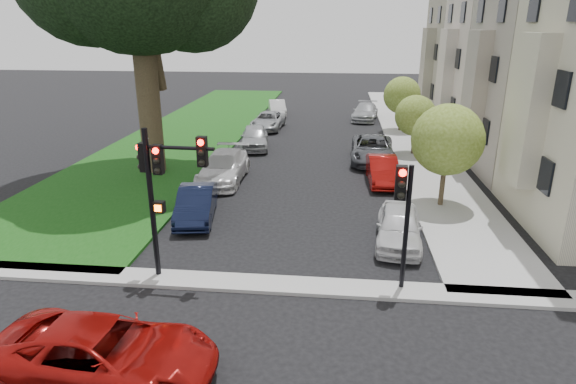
# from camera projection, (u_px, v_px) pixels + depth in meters

# --- Properties ---
(ground) EXTENTS (140.00, 140.00, 0.00)m
(ground) POSITION_uv_depth(u_px,v_px,m) (268.00, 325.00, 12.70)
(ground) COLOR black
(ground) RESTS_ON ground
(grass_strip) EXTENTS (8.00, 44.00, 0.12)m
(grass_strip) POSITION_uv_depth(u_px,v_px,m) (195.00, 129.00, 36.10)
(grass_strip) COLOR #0F400D
(grass_strip) RESTS_ON ground
(sidewalk_right) EXTENTS (3.50, 44.00, 0.12)m
(sidewalk_right) POSITION_uv_depth(u_px,v_px,m) (409.00, 134.00, 34.55)
(sidewalk_right) COLOR #A1A1A0
(sidewalk_right) RESTS_ON ground
(sidewalk_cross) EXTENTS (60.00, 1.00, 0.12)m
(sidewalk_cross) POSITION_uv_depth(u_px,v_px,m) (278.00, 285.00, 14.56)
(sidewalk_cross) COLOR #A1A1A0
(sidewalk_cross) RESTS_ON ground
(house_b) EXTENTS (7.70, 7.55, 15.97)m
(house_b) POSITION_uv_depth(u_px,v_px,m) (560.00, 37.00, 23.75)
(house_b) COLOR #AF9D8B
(house_b) RESTS_ON ground
(house_c) EXTENTS (7.70, 7.55, 15.97)m
(house_c) POSITION_uv_depth(u_px,v_px,m) (510.00, 34.00, 30.79)
(house_c) COLOR #9C9C9C
(house_c) RESTS_ON ground
(house_d) EXTENTS (7.70, 7.55, 15.97)m
(house_d) POSITION_uv_depth(u_px,v_px,m) (479.00, 32.00, 37.83)
(house_d) COLOR #9E9C91
(house_d) RESTS_ON ground
(small_tree_a) EXTENTS (2.99, 2.99, 4.48)m
(small_tree_a) POSITION_uv_depth(u_px,v_px,m) (447.00, 140.00, 19.96)
(small_tree_a) COLOR black
(small_tree_a) RESTS_ON ground
(small_tree_b) EXTENTS (2.42, 2.42, 3.63)m
(small_tree_b) POSITION_uv_depth(u_px,v_px,m) (415.00, 116.00, 28.40)
(small_tree_b) COLOR black
(small_tree_b) RESTS_ON ground
(small_tree_c) EXTENTS (2.67, 2.67, 4.00)m
(small_tree_c) POSITION_uv_depth(u_px,v_px,m) (402.00, 95.00, 34.73)
(small_tree_c) COLOR black
(small_tree_c) RESTS_ON ground
(traffic_signal_main) EXTENTS (2.32, 0.60, 4.75)m
(traffic_signal_main) POSITION_uv_depth(u_px,v_px,m) (162.00, 178.00, 14.05)
(traffic_signal_main) COLOR black
(traffic_signal_main) RESTS_ON ground
(traffic_signal_secondary) EXTENTS (0.49, 0.40, 3.88)m
(traffic_signal_secondary) POSITION_uv_depth(u_px,v_px,m) (403.00, 205.00, 13.52)
(traffic_signal_secondary) COLOR black
(traffic_signal_secondary) RESTS_ON ground
(car_cross_near) EXTENTS (5.16, 2.59, 1.40)m
(car_cross_near) POSITION_uv_depth(u_px,v_px,m) (103.00, 354.00, 10.52)
(car_cross_near) COLOR maroon
(car_cross_near) RESTS_ON ground
(car_parked_0) EXTENTS (1.98, 4.08, 1.34)m
(car_parked_0) POSITION_uv_depth(u_px,v_px,m) (399.00, 226.00, 17.25)
(car_parked_0) COLOR silver
(car_parked_0) RESTS_ON ground
(car_parked_1) EXTENTS (1.52, 4.03, 1.31)m
(car_parked_1) POSITION_uv_depth(u_px,v_px,m) (383.00, 170.00, 23.89)
(car_parked_1) COLOR maroon
(car_parked_1) RESTS_ON ground
(car_parked_2) EXTENTS (2.58, 5.28, 1.45)m
(car_parked_2) POSITION_uv_depth(u_px,v_px,m) (372.00, 149.00, 27.64)
(car_parked_2) COLOR #3F4247
(car_parked_2) RESTS_ON ground
(car_parked_4) EXTENTS (2.53, 4.88, 1.35)m
(car_parked_4) POSITION_uv_depth(u_px,v_px,m) (365.00, 112.00, 39.70)
(car_parked_4) COLOR #999BA0
(car_parked_4) RESTS_ON ground
(car_parked_5) EXTENTS (2.01, 4.15, 1.31)m
(car_parked_5) POSITION_uv_depth(u_px,v_px,m) (196.00, 204.00, 19.45)
(car_parked_5) COLOR black
(car_parked_5) RESTS_ON ground
(car_parked_6) EXTENTS (2.07, 5.06, 1.47)m
(car_parked_6) POSITION_uv_depth(u_px,v_px,m) (224.00, 167.00, 24.17)
(car_parked_6) COLOR silver
(car_parked_6) RESTS_ON ground
(car_parked_7) EXTENTS (2.30, 4.45, 1.45)m
(car_parked_7) POSITION_uv_depth(u_px,v_px,m) (254.00, 137.00, 30.61)
(car_parked_7) COLOR #999BA0
(car_parked_7) RESTS_ON ground
(car_parked_8) EXTENTS (2.34, 4.67, 1.27)m
(car_parked_8) POSITION_uv_depth(u_px,v_px,m) (268.00, 121.00, 36.28)
(car_parked_8) COLOR #999BA0
(car_parked_8) RESTS_ON ground
(car_parked_9) EXTENTS (2.09, 4.05, 1.27)m
(car_parked_9) POSITION_uv_depth(u_px,v_px,m) (277.00, 108.00, 41.91)
(car_parked_9) COLOR silver
(car_parked_9) RESTS_ON ground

